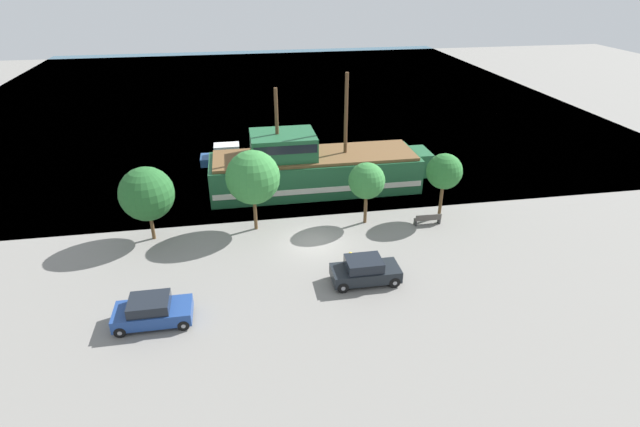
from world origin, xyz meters
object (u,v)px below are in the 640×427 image
(fire_hydrant, at_px, (350,257))
(moored_boat_dockside, at_px, (231,156))
(parked_car_curb_front, at_px, (365,271))
(pirate_ship, at_px, (313,168))
(bench_promenade_east, at_px, (428,219))
(parked_car_curb_mid, at_px, (152,311))

(fire_hydrant, bearing_deg, moored_boat_dockside, 110.36)
(fire_hydrant, bearing_deg, parked_car_curb_front, -80.60)
(pirate_ship, bearing_deg, bench_promenade_east, -47.28)
(parked_car_curb_mid, distance_m, fire_hydrant, 12.23)
(bench_promenade_east, bearing_deg, parked_car_curb_front, -135.30)
(parked_car_curb_front, xyz_separation_m, bench_promenade_east, (6.34, 6.27, -0.33))
(moored_boat_dockside, bearing_deg, fire_hydrant, -69.64)
(pirate_ship, xyz_separation_m, bench_promenade_east, (7.20, -7.79, -1.41))
(parked_car_curb_mid, relative_size, fire_hydrant, 5.22)
(parked_car_curb_mid, height_order, fire_hydrant, parked_car_curb_mid)
(pirate_ship, height_order, parked_car_curb_mid, pirate_ship)
(moored_boat_dockside, relative_size, parked_car_curb_mid, 1.47)
(moored_boat_dockside, distance_m, fire_hydrant, 20.58)
(moored_boat_dockside, bearing_deg, pirate_ship, -48.21)
(moored_boat_dockside, height_order, fire_hydrant, moored_boat_dockside)
(pirate_ship, height_order, moored_boat_dockside, pirate_ship)
(pirate_ship, xyz_separation_m, moored_boat_dockside, (-6.67, 7.46, -1.20))
(parked_car_curb_front, bearing_deg, parked_car_curb_mid, -171.80)
(fire_hydrant, bearing_deg, pirate_ship, 92.37)
(parked_car_curb_mid, relative_size, bench_promenade_east, 2.06)
(pirate_ship, bearing_deg, parked_car_curb_front, -86.50)
(bench_promenade_east, bearing_deg, pirate_ship, 132.72)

